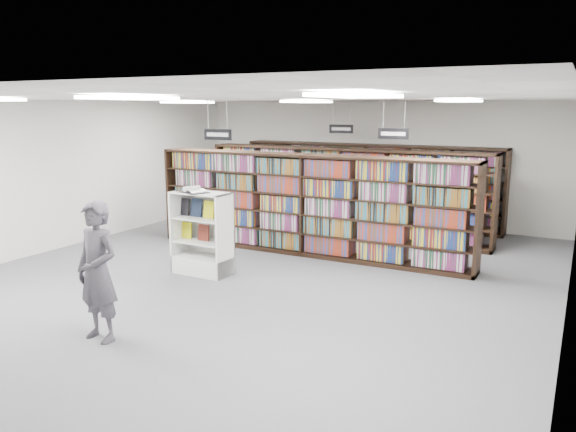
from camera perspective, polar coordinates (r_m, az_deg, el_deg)
The scene contains 19 objects.
floor at distance 10.23m, azimuth -3.13°, elevation -6.35°, with size 12.00×12.00×0.00m, color #57575C.
ceiling at distance 9.77m, azimuth -3.33°, elevation 11.87°, with size 10.00×12.00×0.10m, color white.
wall_back at distance 15.29m, azimuth 8.56°, elevation 5.42°, with size 10.00×0.10×3.20m, color silver.
wall_left at distance 13.17m, azimuth -22.23°, elevation 3.86°, with size 0.10×12.00×3.20m, color silver.
wall_right at distance 8.47m, azimuth 27.08°, elevation -0.04°, with size 0.10×12.00×3.20m, color silver.
bookshelf_row_near at distance 11.70m, azimuth 1.88°, elevation 1.15°, with size 7.00×0.60×2.10m.
bookshelf_row_mid at distance 13.50m, azimuth 5.64°, elevation 2.42°, with size 7.00×0.60×2.10m.
bookshelf_row_far at distance 15.07m, azimuth 8.11°, elevation 3.25°, with size 7.00×0.60×2.10m.
aisle_sign_left at distance 11.44m, azimuth -7.15°, elevation 8.32°, with size 0.65×0.02×0.80m.
aisle_sign_right at distance 11.91m, azimuth 10.65°, elevation 8.31°, with size 0.65×0.02×0.80m.
aisle_sign_center at distance 14.48m, azimuth 5.43°, elevation 8.88°, with size 0.65×0.02×0.80m.
troffer_front_center at distance 7.38m, azimuth -15.78°, elevation 11.48°, with size 0.60×1.20×0.04m, color white.
troffer_front_right at distance 5.74m, azimuth 6.98°, elevation 12.07°, with size 0.60×1.20×0.04m, color white.
troffer_back_left at distance 13.13m, azimuth -10.13°, elevation 11.31°, with size 0.60×1.20×0.04m, color white.
troffer_back_center at distance 11.53m, azimuth 1.95°, elevation 11.54°, with size 0.60×1.20×0.04m, color white.
troffer_back_right at distance 10.56m, azimuth 17.02°, elevation 11.13°, with size 0.60×1.20×0.04m, color white.
endcap_display at distance 10.55m, azimuth -8.58°, elevation -3.11°, with size 1.11×0.58×1.53m.
open_book at distance 10.34m, azimuth -9.71°, elevation 2.59°, with size 0.71×0.56×0.13m.
shopper at distance 7.77m, azimuth -18.78°, elevation -5.39°, with size 0.68×0.45×1.86m, color #4C4650.
Camera 1 is at (5.08, -8.35, 3.04)m, focal length 35.00 mm.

